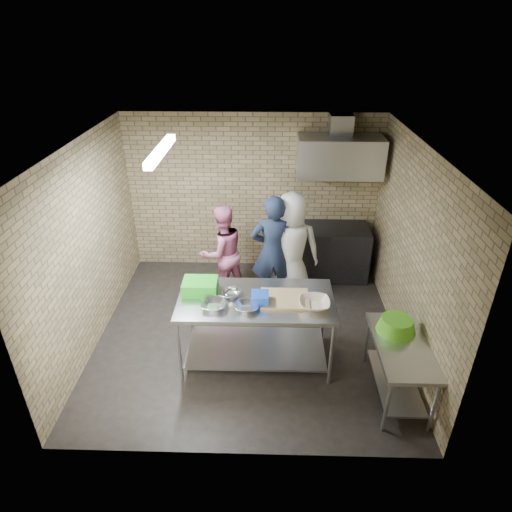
{
  "coord_description": "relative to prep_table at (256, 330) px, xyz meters",
  "views": [
    {
      "loc": [
        0.25,
        -5.02,
        4.04
      ],
      "look_at": [
        0.1,
        0.2,
        1.15
      ],
      "focal_mm": 30.91,
      "sensor_mm": 36.0,
      "label": 1
    }
  ],
  "objects": [
    {
      "name": "man_navy",
      "position": [
        0.21,
        1.33,
        0.42
      ],
      "size": [
        0.69,
        0.48,
        1.8
      ],
      "primitive_type": "imported",
      "rotation": [
        0.0,
        0.0,
        3.22
      ],
      "color": "#161C37",
      "rests_on": "floor"
    },
    {
      "name": "green_crate",
      "position": [
        -0.7,
        0.12,
        0.57
      ],
      "size": [
        0.43,
        0.32,
        0.17
      ],
      "primitive_type": "cube",
      "color": "green",
      "rests_on": "prep_table"
    },
    {
      "name": "right_wall",
      "position": [
        1.98,
        0.54,
        0.87
      ],
      "size": [
        0.06,
        4.0,
        2.7
      ],
      "primitive_type": "cube",
      "color": "tan",
      "rests_on": "ground"
    },
    {
      "name": "woman_white",
      "position": [
        0.49,
        1.44,
        0.41
      ],
      "size": [
        0.88,
        0.58,
        1.79
      ],
      "primitive_type": "imported",
      "rotation": [
        0.0,
        0.0,
        3.13
      ],
      "color": "silver",
      "rests_on": "floor"
    },
    {
      "name": "fluorescent_fixture",
      "position": [
        -1.12,
        0.54,
        2.16
      ],
      "size": [
        0.1,
        1.25,
        0.08
      ],
      "primitive_type": "cube",
      "color": "white",
      "rests_on": "ceiling"
    },
    {
      "name": "ceiling",
      "position": [
        -0.12,
        0.54,
        2.22
      ],
      "size": [
        4.2,
        4.2,
        0.0
      ],
      "primitive_type": "plane",
      "rotation": [
        3.14,
        0.0,
        0.0
      ],
      "color": "black",
      "rests_on": "ground"
    },
    {
      "name": "cutting_board",
      "position": [
        0.35,
        -0.02,
        0.5
      ],
      "size": [
        0.59,
        0.45,
        0.03
      ],
      "primitive_type": "cube",
      "color": "tan",
      "rests_on": "prep_table"
    },
    {
      "name": "ceramic_bowl",
      "position": [
        0.7,
        -0.15,
        0.53
      ],
      "size": [
        0.37,
        0.37,
        0.09
      ],
      "primitive_type": "imported",
      "rotation": [
        0.0,
        0.0,
        -0.01
      ],
      "color": "beige",
      "rests_on": "prep_table"
    },
    {
      "name": "front_wall",
      "position": [
        -0.12,
        -1.46,
        0.87
      ],
      "size": [
        4.2,
        0.06,
        2.7
      ],
      "primitive_type": "cube",
      "color": "tan",
      "rests_on": "ground"
    },
    {
      "name": "blue_tub",
      "position": [
        0.05,
        -0.1,
        0.55
      ],
      "size": [
        0.21,
        0.21,
        0.14
      ],
      "primitive_type": "cube",
      "color": "blue",
      "rests_on": "prep_table"
    },
    {
      "name": "floor",
      "position": [
        -0.12,
        0.54,
        -0.48
      ],
      "size": [
        4.2,
        4.2,
        0.0
      ],
      "primitive_type": "plane",
      "color": "black",
      "rests_on": "ground"
    },
    {
      "name": "bottle_red",
      "position": [
        1.28,
        2.43,
        1.55
      ],
      "size": [
        0.07,
        0.07,
        0.18
      ],
      "primitive_type": "cylinder",
      "color": "#B22619",
      "rests_on": "wall_shelf"
    },
    {
      "name": "wall_shelf",
      "position": [
        1.53,
        2.43,
        1.44
      ],
      "size": [
        0.8,
        0.2,
        0.04
      ],
      "primitive_type": "cube",
      "color": "#3F2B19",
      "rests_on": "back_wall"
    },
    {
      "name": "mixing_bowl_b",
      "position": [
        -0.3,
        0.05,
        0.52
      ],
      "size": [
        0.23,
        0.23,
        0.07
      ],
      "primitive_type": "imported",
      "rotation": [
        0.0,
        0.0,
        -0.01
      ],
      "color": "#B8BABF",
      "rests_on": "prep_table"
    },
    {
      "name": "back_wall",
      "position": [
        -0.12,
        2.54,
        0.87
      ],
      "size": [
        4.2,
        0.06,
        2.7
      ],
      "primitive_type": "cube",
      "color": "tan",
      "rests_on": "ground"
    },
    {
      "name": "range_hood",
      "position": [
        1.23,
        2.24,
        1.62
      ],
      "size": [
        1.3,
        0.6,
        0.6
      ],
      "primitive_type": "cube",
      "color": "silver",
      "rests_on": "back_wall"
    },
    {
      "name": "mixing_bowl_a",
      "position": [
        -0.5,
        -0.2,
        0.52
      ],
      "size": [
        0.3,
        0.3,
        0.07
      ],
      "primitive_type": "imported",
      "rotation": [
        0.0,
        0.0,
        -0.01
      ],
      "color": "silver",
      "rests_on": "prep_table"
    },
    {
      "name": "side_counter",
      "position": [
        1.68,
        -0.56,
        -0.11
      ],
      "size": [
        0.6,
        1.2,
        0.75
      ],
      "primitive_type": "cube",
      "color": "silver",
      "rests_on": "floor"
    },
    {
      "name": "bottle_green",
      "position": [
        1.68,
        2.43,
        1.53
      ],
      "size": [
        0.06,
        0.06,
        0.15
      ],
      "primitive_type": "cylinder",
      "color": "green",
      "rests_on": "wall_shelf"
    },
    {
      "name": "mixing_bowl_c",
      "position": [
        -0.1,
        -0.22,
        0.51
      ],
      "size": [
        0.28,
        0.28,
        0.07
      ],
      "primitive_type": "imported",
      "rotation": [
        0.0,
        0.0,
        -0.01
      ],
      "color": "silver",
      "rests_on": "prep_table"
    },
    {
      "name": "woman_pink",
      "position": [
        -0.57,
        1.53,
        0.29
      ],
      "size": [
        0.95,
        0.9,
        1.54
      ],
      "primitive_type": "imported",
      "rotation": [
        0.0,
        0.0,
        3.72
      ],
      "color": "pink",
      "rests_on": "floor"
    },
    {
      "name": "hood_duct",
      "position": [
        1.23,
        2.39,
        2.07
      ],
      "size": [
        0.35,
        0.3,
        0.3
      ],
      "primitive_type": "cube",
      "color": "#A5A8AD",
      "rests_on": "back_wall"
    },
    {
      "name": "stove",
      "position": [
        1.23,
        2.19,
        -0.03
      ],
      "size": [
        1.2,
        0.7,
        0.9
      ],
      "primitive_type": "cube",
      "color": "black",
      "rests_on": "floor"
    },
    {
      "name": "green_basin",
      "position": [
        1.66,
        -0.31,
        0.35
      ],
      "size": [
        0.46,
        0.46,
        0.17
      ],
      "primitive_type": null,
      "color": "#59C626",
      "rests_on": "side_counter"
    },
    {
      "name": "prep_table",
      "position": [
        0.0,
        0.0,
        0.0
      ],
      "size": [
        1.92,
        0.96,
        0.96
      ],
      "primitive_type": "cube",
      "color": "#B0B3B7",
      "rests_on": "floor"
    },
    {
      "name": "left_wall",
      "position": [
        -2.22,
        0.54,
        0.87
      ],
      "size": [
        0.06,
        4.0,
        2.7
      ],
      "primitive_type": "cube",
      "color": "tan",
      "rests_on": "ground"
    }
  ]
}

